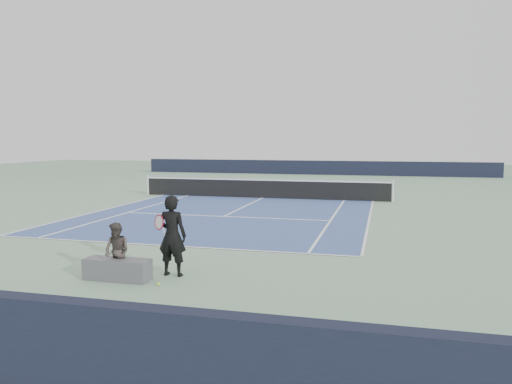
% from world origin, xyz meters
% --- Properties ---
extents(ground, '(80.00, 80.00, 0.00)m').
position_xyz_m(ground, '(0.00, 0.00, 0.00)').
color(ground, gray).
extents(court_surface, '(10.97, 23.77, 0.01)m').
position_xyz_m(court_surface, '(0.00, 0.00, 0.01)').
color(court_surface, '#3B538D').
rests_on(court_surface, ground).
extents(tennis_net, '(12.90, 0.10, 1.07)m').
position_xyz_m(tennis_net, '(0.00, 0.00, 0.50)').
color(tennis_net, silver).
rests_on(tennis_net, ground).
extents(windscreen_far, '(30.00, 0.25, 1.20)m').
position_xyz_m(windscreen_far, '(0.00, 17.88, 0.60)').
color(windscreen_far, black).
rests_on(windscreen_far, ground).
extents(tennis_player, '(0.79, 0.48, 1.78)m').
position_xyz_m(tennis_player, '(1.54, -14.66, 0.89)').
color(tennis_player, black).
rests_on(tennis_player, ground).
extents(tennis_ball, '(0.07, 0.07, 0.07)m').
position_xyz_m(tennis_ball, '(1.56, -15.44, 0.03)').
color(tennis_ball, '#C1E82F').
rests_on(tennis_ball, ground).
extents(spectator_bench, '(1.49, 0.80, 1.23)m').
position_xyz_m(spectator_bench, '(0.55, -15.28, 0.44)').
color(spectator_bench, '#545358').
rests_on(spectator_bench, ground).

